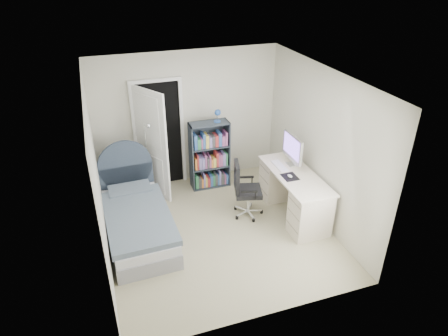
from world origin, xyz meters
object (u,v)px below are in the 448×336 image
object	(u,v)px
floor_lamp	(150,169)
desk	(293,192)
office_chair	(244,187)
nightstand	(115,179)
bookcase	(210,157)
bed	(137,219)

from	to	relation	value
floor_lamp	desk	distance (m)	2.52
desk	office_chair	xyz separation A→B (m)	(-0.80, 0.25, 0.11)
office_chair	floor_lamp	bearing A→B (deg)	143.62
floor_lamp	desk	size ratio (longest dim) A/B	0.91
floor_lamp	nightstand	bearing A→B (deg)	159.30
nightstand	desk	bearing A→B (deg)	-28.26
floor_lamp	office_chair	world-z (taller)	floor_lamp
floor_lamp	desk	world-z (taller)	floor_lamp
bookcase	office_chair	size ratio (longest dim) A/B	1.56
floor_lamp	bookcase	bearing A→B (deg)	4.28
floor_lamp	desk	bearing A→B (deg)	-30.19
floor_lamp	bookcase	world-z (taller)	bookcase
bookcase	office_chair	xyz separation A→B (m)	(0.25, -1.10, -0.06)
bookcase	desk	distance (m)	1.72
desk	office_chair	world-z (taller)	desk
nightstand	office_chair	bearing A→B (deg)	-32.10
nightstand	floor_lamp	bearing A→B (deg)	-20.70
bed	desk	bearing A→B (deg)	-6.40
bed	floor_lamp	size ratio (longest dim) A/B	1.38
desk	bookcase	bearing A→B (deg)	127.78
bookcase	desk	xyz separation A→B (m)	(1.05, -1.35, -0.17)
bookcase	office_chair	world-z (taller)	bookcase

